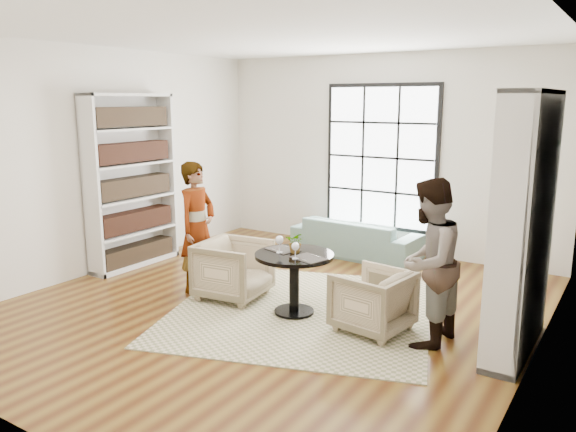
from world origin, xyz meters
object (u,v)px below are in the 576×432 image
Objects in this scene: wine_glass_left at (279,240)px; person_right at (428,263)px; wine_glass_right at (295,247)px; armchair_left at (234,270)px; pedestal_table at (294,270)px; person_left at (197,227)px; armchair_right at (373,301)px; flower_centerpiece at (296,242)px; sofa at (356,237)px.

person_right is at bearing 3.54° from wine_glass_left.
armchair_left is at bearing 167.77° from wine_glass_right.
pedestal_table is 1.12× the size of armchair_left.
wine_glass_right is at bearing -101.27° from person_left.
armchair_left is at bearing 171.64° from wine_glass_left.
person_left is 8.84× the size of wine_glass_right.
pedestal_table is 1.23× the size of armchair_right.
person_right is at bearing 1.54° from pedestal_table.
flower_centerpiece is at bearing 120.49° from wine_glass_right.
sofa is at bearing -24.27° from person_left.
person_right reaches higher than armchair_right.
person_right reaches higher than armchair_left.
flower_centerpiece is (-0.92, -0.00, 0.48)m from armchair_right.
pedestal_table is 0.31m from flower_centerpiece.
armchair_right is (0.91, 0.04, -0.18)m from pedestal_table.
person_right is 1.47m from flower_centerpiece.
wine_glass_right reaches higher than sofa.
wine_glass_left is at bearing 158.09° from wine_glass_right.
pedestal_table is at bearing -95.15° from person_left.
wine_glass_right reaches higher than armchair_left.
person_left is (-0.55, 0.00, 0.45)m from armchair_left.
sofa is 2.70m from person_left.
armchair_right is 3.63× the size of wine_glass_left.
pedestal_table is 0.54× the size of person_left.
person_left is 2.89m from person_right.
flower_centerpiece is (0.15, 0.10, -0.02)m from wine_glass_left.
wine_glass_right is (0.60, -2.69, 0.54)m from sofa.
wine_glass_right reaches higher than armchair_right.
armchair_right is 1.04m from flower_centerpiece.
wine_glass_right is 0.24m from flower_centerpiece.
flower_centerpiece reaches higher than armchair_right.
person_right reaches higher than flower_centerpiece.
armchair_right is 3.88× the size of wine_glass_right.
person_left is 0.99× the size of person_right.
pedestal_table is at bearing 125.13° from wine_glass_right.
sofa is (-0.48, 2.52, -0.22)m from pedestal_table.
wine_glass_right is (0.12, -0.17, 0.32)m from pedestal_table.
person_left is at bearing 83.00° from armchair_left.
armchair_left is at bearing 179.53° from flower_centerpiece.
person_right reaches higher than wine_glass_left.
sofa is 10.64× the size of wine_glass_right.
wine_glass_right is at bearing -109.24° from armchair_left.
sofa is 2.58m from flower_centerpiece.
pedestal_table reaches higher than armchair_right.
wine_glass_right reaches higher than pedestal_table.
armchair_left is 0.87m from wine_glass_left.
pedestal_table is at bearing 21.75° from wine_glass_left.
person_left is (-2.34, 0.01, 0.48)m from armchair_right.
person_left is at bearing 71.77° from sofa.
person_left is 1.42m from flower_centerpiece.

